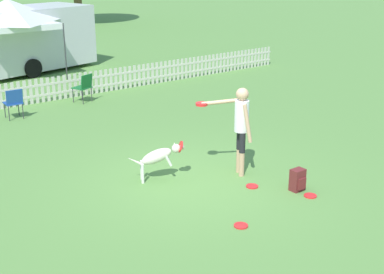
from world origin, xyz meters
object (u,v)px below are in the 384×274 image
object	(u,v)px
backpack_on_grass	(298,180)
frisbee_near_dog	(252,186)
leaping_dog	(159,156)
handler_person	(240,121)
frisbee_midfield	(310,196)
canopy_tent_main	(9,14)
folding_chair_green_right	(84,85)
folding_chair_center	(14,101)
frisbee_near_handler	(241,226)
equipment_trailer	(26,38)

from	to	relation	value
backpack_on_grass	frisbee_near_dog	bearing A→B (deg)	131.80
leaping_dog	handler_person	bearing A→B (deg)	90.24
leaping_dog	backpack_on_grass	distance (m)	2.66
frisbee_midfield	canopy_tent_main	bearing A→B (deg)	93.23
leaping_dog	canopy_tent_main	size ratio (longest dim) A/B	0.38
canopy_tent_main	handler_person	bearing A→B (deg)	-87.99
frisbee_midfield	folding_chair_green_right	distance (m)	8.45
handler_person	frisbee_midfield	bearing A→B (deg)	-141.63
folding_chair_center	frisbee_near_handler	bearing A→B (deg)	98.12
backpack_on_grass	folding_chair_green_right	xyz separation A→B (m)	(-0.29, 8.11, 0.31)
handler_person	frisbee_near_dog	distance (m)	1.29
frisbee_near_handler	backpack_on_grass	xyz separation A→B (m)	(1.78, 0.40, 0.19)
folding_chair_center	canopy_tent_main	xyz separation A→B (m)	(1.80, 4.96, 1.75)
leaping_dog	folding_chair_green_right	world-z (taller)	folding_chair_green_right
frisbee_midfield	backpack_on_grass	xyz separation A→B (m)	(0.01, 0.33, 0.19)
handler_person	canopy_tent_main	size ratio (longest dim) A/B	0.64
leaping_dog	equipment_trailer	size ratio (longest dim) A/B	0.18
handler_person	equipment_trailer	world-z (taller)	equipment_trailer
backpack_on_grass	canopy_tent_main	bearing A→B (deg)	93.35
frisbee_near_dog	frisbee_midfield	distance (m)	1.10
frisbee_near_handler	folding_chair_green_right	distance (m)	8.65
folding_chair_center	backpack_on_grass	bearing A→B (deg)	111.00
frisbee_midfield	folding_chair_green_right	xyz separation A→B (m)	(-0.28, 8.43, 0.50)
leaping_dog	backpack_on_grass	bearing A→B (deg)	68.57
equipment_trailer	folding_chair_green_right	bearing A→B (deg)	-107.12
handler_person	backpack_on_grass	size ratio (longest dim) A/B	4.21
frisbee_near_handler	frisbee_midfield	size ratio (longest dim) A/B	1.00
handler_person	backpack_on_grass	xyz separation A→B (m)	(0.34, -1.26, -0.91)
leaping_dog	folding_chair_green_right	xyz separation A→B (m)	(1.48, 6.14, 0.02)
frisbee_near_dog	canopy_tent_main	bearing A→B (deg)	90.87
frisbee_midfield	equipment_trailer	world-z (taller)	equipment_trailer
handler_person	canopy_tent_main	xyz separation A→B (m)	(-0.40, 11.40, 1.13)
leaping_dog	folding_chair_center	distance (m)	5.78
folding_chair_center	leaping_dog	bearing A→B (deg)	100.36
folding_chair_green_right	backpack_on_grass	bearing A→B (deg)	70.61
frisbee_near_dog	folding_chair_green_right	distance (m)	7.51
folding_chair_center	folding_chair_green_right	world-z (taller)	folding_chair_green_right
frisbee_near_dog	folding_chair_center	bearing A→B (deg)	105.66
folding_chair_center	frisbee_near_dog	bearing A→B (deg)	108.39
canopy_tent_main	equipment_trailer	world-z (taller)	canopy_tent_main
frisbee_near_handler	equipment_trailer	xyz separation A→B (m)	(1.87, 13.91, 1.23)
frisbee_near_handler	equipment_trailer	bearing A→B (deg)	82.34
folding_chair_center	equipment_trailer	xyz separation A→B (m)	(2.64, 5.82, 0.75)
folding_chair_center	equipment_trailer	bearing A→B (deg)	-111.65
frisbee_near_dog	equipment_trailer	size ratio (longest dim) A/B	0.04
handler_person	frisbee_near_dog	bearing A→B (deg)	-172.44
handler_person	folding_chair_green_right	distance (m)	6.88
leaping_dog	frisbee_near_handler	size ratio (longest dim) A/B	4.49
folding_chair_green_right	handler_person	bearing A→B (deg)	68.14
leaping_dog	frisbee_near_handler	bearing A→B (deg)	26.43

